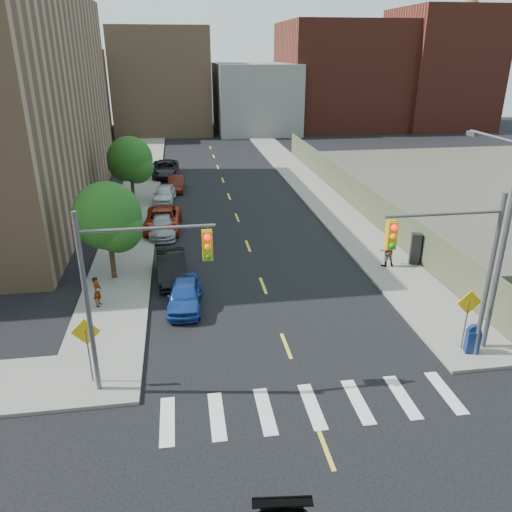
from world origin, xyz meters
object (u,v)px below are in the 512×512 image
object	(u,v)px
parked_car_silver	(162,226)
payphone	(415,249)
parked_car_maroon	(176,183)
pedestrian_east	(387,250)
pedestrian_west	(97,292)
parked_car_red	(163,220)
parked_car_grey	(166,169)
parked_car_black	(172,267)
parked_car_white	(164,194)
parked_car_blue	(185,295)
mailbox	(473,339)

from	to	relation	value
parked_car_silver	payphone	distance (m)	16.58
parked_car_maroon	pedestrian_east	xyz separation A→B (m)	(11.92, -19.58, 0.45)
payphone	pedestrian_west	xyz separation A→B (m)	(-17.59, -2.62, -0.16)
parked_car_red	parked_car_grey	world-z (taller)	parked_car_grey
parked_car_black	parked_car_white	distance (m)	15.50
parked_car_red	parked_car_white	distance (m)	7.07
parked_car_maroon	parked_car_blue	bearing A→B (deg)	-86.22
parked_car_red	parked_car_silver	bearing A→B (deg)	-86.79
parked_car_blue	parked_car_silver	bearing A→B (deg)	101.12
parked_car_blue	parked_car_grey	size ratio (longest dim) A/B	0.70
parked_car_white	parked_car_maroon	size ratio (longest dim) A/B	1.03
parked_car_red	payphone	world-z (taller)	payphone
parked_car_white	pedestrian_west	size ratio (longest dim) A/B	2.70
mailbox	pedestrian_east	xyz separation A→B (m)	(-0.00, 9.13, 0.34)
parked_car_blue	parked_car_black	xyz separation A→B (m)	(-0.65, 3.42, 0.05)
pedestrian_west	pedestrian_east	size ratio (longest dim) A/B	0.80
parked_car_blue	parked_car_grey	xyz separation A→B (m)	(-1.30, 28.19, 0.11)
parked_car_maroon	parked_car_silver	bearing A→B (deg)	-91.81
mailbox	parked_car_red	bearing A→B (deg)	140.10
parked_car_maroon	mailbox	xyz separation A→B (m)	(11.92, -28.71, 0.11)
mailbox	payphone	size ratio (longest dim) A/B	0.69
parked_car_grey	payphone	xyz separation A→B (m)	(14.70, -25.06, 0.28)
parked_car_maroon	pedestrian_east	bearing A→B (deg)	-55.62
parked_car_white	parked_car_red	bearing A→B (deg)	-84.74
parked_car_white	mailbox	distance (m)	28.11
parked_car_blue	payphone	distance (m)	13.77
parked_car_grey	mailbox	size ratio (longest dim) A/B	4.45
parked_car_grey	parked_car_blue	bearing A→B (deg)	-87.37
parked_car_blue	parked_car_maroon	xyz separation A→B (m)	(-0.29, 22.66, -0.02)
parked_car_black	parked_car_silver	bearing A→B (deg)	91.94
parked_car_grey	pedestrian_west	distance (m)	27.83
parked_car_blue	payphone	xyz separation A→B (m)	(13.40, 3.13, 0.39)
parked_car_grey	pedestrian_east	xyz separation A→B (m)	(12.93, -25.11, 0.32)
parked_car_blue	parked_car_grey	distance (m)	28.22
parked_car_black	pedestrian_east	size ratio (longest dim) A/B	2.31
pedestrian_west	pedestrian_east	bearing A→B (deg)	-70.63
parked_car_red	parked_car_grey	distance (m)	16.35
parked_car_blue	parked_car_black	world-z (taller)	parked_car_black
payphone	pedestrian_east	xyz separation A→B (m)	(-1.77, -0.05, 0.03)
parked_car_silver	payphone	world-z (taller)	payphone
parked_car_silver	mailbox	distance (m)	21.22
payphone	parked_car_white	bearing A→B (deg)	151.07
pedestrian_east	parked_car_maroon	bearing A→B (deg)	-65.53
parked_car_silver	parked_car_white	distance (m)	8.13
parked_car_blue	pedestrian_east	size ratio (longest dim) A/B	2.09
parked_car_white	mailbox	world-z (taller)	mailbox
parked_car_silver	pedestrian_west	bearing A→B (deg)	-105.97
parked_car_red	pedestrian_west	size ratio (longest dim) A/B	3.49
parked_car_red	payphone	distance (m)	17.09
parked_car_maroon	pedestrian_west	size ratio (longest dim) A/B	2.63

